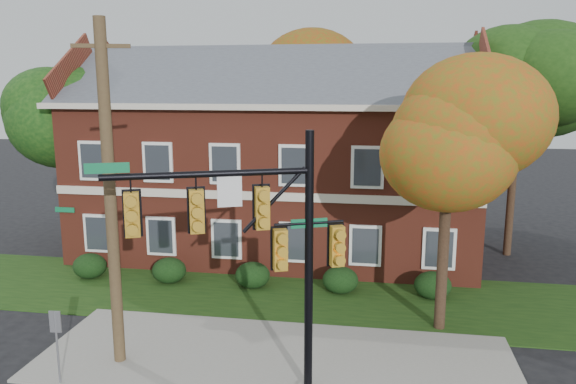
% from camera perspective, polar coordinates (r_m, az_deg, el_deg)
% --- Properties ---
extents(ground, '(120.00, 120.00, 0.00)m').
position_cam_1_polar(ground, '(16.51, -1.96, -18.23)').
color(ground, black).
rests_on(ground, ground).
extents(sidewalk, '(14.00, 5.00, 0.08)m').
position_cam_1_polar(sidewalk, '(17.35, -1.28, -16.53)').
color(sidewalk, gray).
rests_on(sidewalk, ground).
extents(grass_strip, '(30.00, 6.00, 0.04)m').
position_cam_1_polar(grass_strip, '(21.85, 1.18, -10.58)').
color(grass_strip, '#193811').
rests_on(grass_strip, ground).
extents(apartment_building, '(18.80, 8.80, 9.74)m').
position_cam_1_polar(apartment_building, '(26.70, -1.20, 4.40)').
color(apartment_building, maroon).
rests_on(apartment_building, ground).
extents(hedge_far_left, '(1.40, 1.26, 1.05)m').
position_cam_1_polar(hedge_far_left, '(25.12, -19.50, -7.10)').
color(hedge_far_left, black).
rests_on(hedge_far_left, ground).
extents(hedge_left, '(1.40, 1.26, 1.05)m').
position_cam_1_polar(hedge_left, '(23.67, -11.98, -7.80)').
color(hedge_left, black).
rests_on(hedge_left, ground).
extents(hedge_center, '(1.40, 1.26, 1.05)m').
position_cam_1_polar(hedge_center, '(22.67, -3.62, -8.43)').
color(hedge_center, black).
rests_on(hedge_center, ground).
extents(hedge_right, '(1.40, 1.26, 1.05)m').
position_cam_1_polar(hedge_right, '(22.18, 5.34, -8.90)').
color(hedge_right, black).
rests_on(hedge_right, ground).
extents(hedge_far_right, '(1.40, 1.26, 1.05)m').
position_cam_1_polar(hedge_far_right, '(22.24, 14.49, -9.16)').
color(hedge_far_right, black).
rests_on(hedge_far_right, ground).
extents(tree_near_right, '(4.50, 4.25, 8.58)m').
position_cam_1_polar(tree_near_right, '(18.18, 16.88, 6.15)').
color(tree_near_right, black).
rests_on(tree_near_right, ground).
extents(tree_left_rear, '(5.40, 5.10, 8.88)m').
position_cam_1_polar(tree_left_rear, '(28.94, -21.12, 7.55)').
color(tree_left_rear, black).
rests_on(tree_left_rear, ground).
extents(tree_right_rear, '(6.30, 5.95, 10.62)m').
position_cam_1_polar(tree_right_rear, '(27.68, 23.24, 10.27)').
color(tree_right_rear, black).
rests_on(tree_right_rear, ground).
extents(tree_far_rear, '(6.84, 6.46, 11.52)m').
position_cam_1_polar(tree_far_rear, '(34.10, 3.52, 12.31)').
color(tree_far_rear, black).
rests_on(tree_far_rear, ground).
extents(traffic_signal, '(5.81, 2.52, 6.94)m').
position_cam_1_polar(traffic_signal, '(13.89, -2.83, -4.68)').
color(traffic_signal, gray).
rests_on(traffic_signal, ground).
extents(utility_pole, '(1.49, 0.56, 9.78)m').
position_cam_1_polar(utility_pole, '(16.30, -17.62, -0.47)').
color(utility_pole, '#4C3823').
rests_on(utility_pole, ground).
extents(sign_post, '(0.31, 0.07, 2.14)m').
position_cam_1_polar(sign_post, '(16.62, -22.47, -13.30)').
color(sign_post, slate).
rests_on(sign_post, ground).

